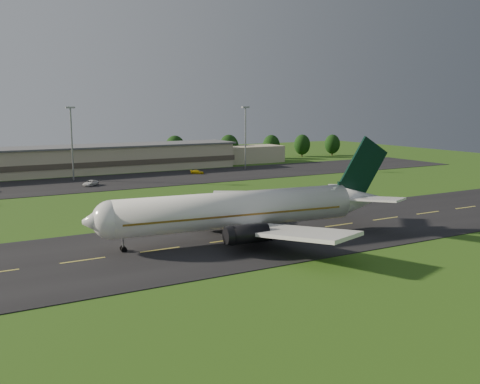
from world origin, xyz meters
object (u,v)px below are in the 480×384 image
airliner (241,210)px  light_mast_east (245,130)px  service_vehicle_d (197,172)px  service_vehicle_c (91,183)px  terminal (66,161)px  light_mast_centre (71,135)px

airliner → light_mast_east: (46.62, 80.09, 8.08)m
light_mast_east → service_vehicle_d: size_ratio=4.97×
service_vehicle_c → service_vehicle_d: (34.24, 8.41, -0.11)m
airliner → service_vehicle_c: (-6.74, 67.70, -3.86)m
light_mast_east → airliner: bearing=-120.2°
airliner → terminal: 96.53m
terminal → light_mast_east: (53.60, -16.18, 8.75)m
light_mast_east → service_vehicle_d: 22.95m
light_mast_east → service_vehicle_c: 56.07m
airliner → service_vehicle_d: bearing=76.2°
airliner → service_vehicle_d: size_ratio=12.50×
light_mast_centre → service_vehicle_d: bearing=-6.3°
light_mast_east → light_mast_centre: bearing=180.0°
terminal → light_mast_centre: 18.45m
light_mast_east → service_vehicle_d: light_mast_east is taller
terminal → airliner: bearing=-85.9°
service_vehicle_c → service_vehicle_d: bearing=57.2°
terminal → service_vehicle_d: size_ratio=35.39×
light_mast_centre → service_vehicle_c: light_mast_centre is taller
service_vehicle_d → service_vehicle_c: bearing=141.5°
light_mast_east → service_vehicle_c: bearing=-166.9°
terminal → light_mast_east: light_mast_east is taller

